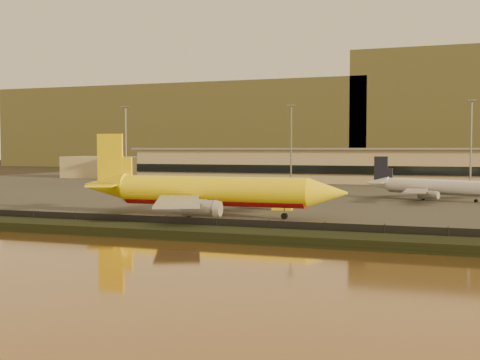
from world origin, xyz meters
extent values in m
plane|color=black|center=(0.00, 0.00, 0.00)|extent=(900.00, 900.00, 0.00)
cube|color=black|center=(0.00, -17.00, 0.70)|extent=(320.00, 7.00, 1.40)
cube|color=#2D2D2D|center=(0.00, 95.00, 0.10)|extent=(320.00, 220.00, 0.20)
cube|color=black|center=(0.00, -13.00, 1.30)|extent=(300.00, 0.05, 2.20)
cube|color=tan|center=(0.00, 125.00, 6.20)|extent=(160.00, 22.00, 12.00)
cube|color=black|center=(0.00, 113.80, 5.20)|extent=(160.00, 0.60, 3.00)
cube|color=gray|center=(0.00, 125.00, 12.50)|extent=(164.00, 24.00, 0.60)
cube|color=tan|center=(-95.00, 129.00, 4.70)|extent=(50.00, 18.00, 9.00)
cylinder|color=slate|center=(-60.00, 70.00, 12.70)|extent=(0.50, 0.50, 25.00)
cube|color=slate|center=(-60.00, 70.00, 25.40)|extent=(2.20, 2.20, 0.40)
cylinder|color=slate|center=(-10.00, 80.00, 12.70)|extent=(0.50, 0.50, 25.00)
cube|color=slate|center=(-10.00, 80.00, 25.40)|extent=(2.20, 2.20, 0.40)
cylinder|color=slate|center=(40.00, 78.00, 12.70)|extent=(0.50, 0.50, 25.00)
cube|color=slate|center=(40.00, 78.00, 25.40)|extent=(2.20, 2.20, 0.40)
cube|color=brown|center=(-140.00, 340.00, 27.50)|extent=(260.00, 160.00, 55.00)
cylinder|color=yellow|center=(-6.43, 7.04, 5.01)|extent=(35.19, 5.86, 5.07)
cylinder|color=#AE090F|center=(-6.43, 7.04, 4.13)|extent=(34.19, 4.72, 3.95)
cone|color=yellow|center=(14.52, 7.51, 5.01)|extent=(6.94, 5.22, 5.07)
cone|color=yellow|center=(-28.36, 6.55, 5.39)|extent=(8.88, 5.26, 5.07)
cube|color=yellow|center=(-27.38, 6.57, 10.97)|extent=(5.37, 0.53, 8.87)
cube|color=yellow|center=(-26.52, 11.66, 5.77)|extent=(6.05, 6.01, 0.30)
cube|color=yellow|center=(-26.29, 1.52, 5.77)|extent=(6.19, 6.15, 0.30)
cube|color=gray|center=(-7.71, 20.51, 4.13)|extent=(14.14, 22.92, 0.30)
cylinder|color=gray|center=(-5.20, 17.28, 2.73)|extent=(5.91, 2.92, 2.79)
cube|color=gray|center=(-7.10, -6.48, 4.13)|extent=(14.94, 22.84, 0.30)
cylinder|color=gray|center=(-4.74, -3.13, 2.73)|extent=(5.91, 2.92, 2.79)
cylinder|color=black|center=(6.97, 7.34, 0.76)|extent=(1.13, 0.91, 1.11)
cylinder|color=slate|center=(6.97, 7.34, 1.34)|extent=(0.19, 0.19, 2.28)
cylinder|color=black|center=(-10.03, 4.68, 0.76)|extent=(1.13, 0.91, 1.11)
cylinder|color=slate|center=(-10.03, 4.68, 1.34)|extent=(0.19, 0.19, 2.28)
cylinder|color=black|center=(-10.14, 9.24, 0.76)|extent=(1.13, 0.91, 1.11)
cylinder|color=slate|center=(-10.14, 9.24, 1.34)|extent=(0.19, 0.19, 2.28)
cylinder|color=white|center=(31.65, 57.16, 3.49)|extent=(24.29, 12.94, 3.46)
cylinder|color=gray|center=(31.65, 57.16, 2.88)|extent=(23.36, 11.97, 2.70)
cone|color=white|center=(17.31, 63.26, 3.75)|extent=(7.09, 5.62, 3.46)
cube|color=#1A1C2F|center=(17.95, 62.99, 7.56)|extent=(3.61, 1.75, 6.06)
cube|color=white|center=(19.94, 65.91, 4.01)|extent=(4.77, 4.75, 0.21)
cube|color=white|center=(17.23, 59.53, 4.01)|extent=(3.74, 3.58, 0.21)
cube|color=gray|center=(34.74, 66.20, 2.88)|extent=(14.45, 14.44, 0.21)
cylinder|color=gray|center=(35.42, 63.37, 1.93)|extent=(4.57, 3.38, 1.90)
cube|color=gray|center=(27.29, 48.67, 2.88)|extent=(5.13, 15.66, 0.21)
cylinder|color=gray|center=(29.79, 50.15, 1.93)|extent=(4.57, 3.38, 1.90)
cylinder|color=black|center=(40.41, 53.44, 0.58)|extent=(0.94, 0.86, 0.76)
cylinder|color=slate|center=(40.41, 53.44, 0.98)|extent=(0.18, 0.18, 1.56)
cylinder|color=black|center=(28.65, 56.75, 0.58)|extent=(0.94, 0.86, 0.76)
cylinder|color=slate|center=(28.65, 56.75, 0.98)|extent=(0.18, 0.18, 1.56)
cylinder|color=black|center=(29.87, 59.61, 0.58)|extent=(0.94, 0.86, 0.76)
cylinder|color=slate|center=(29.87, 59.61, 0.98)|extent=(0.18, 0.18, 1.56)
cube|color=yellow|center=(2.57, 22.33, 1.12)|extent=(4.18, 2.07, 1.83)
cube|color=white|center=(-26.72, 31.51, 1.09)|extent=(4.25, 2.63, 1.78)
camera|label=1|loc=(33.47, -94.43, 12.59)|focal=45.00mm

